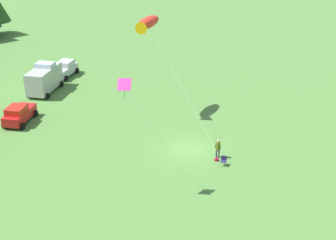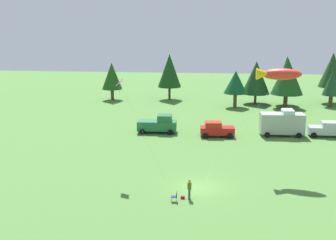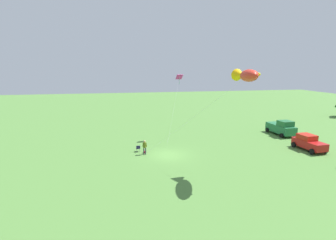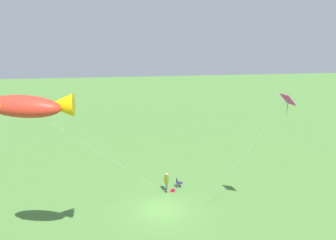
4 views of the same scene
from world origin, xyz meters
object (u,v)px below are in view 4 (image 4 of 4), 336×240
object	(u,v)px
kite_large_fish	(32,106)
person_kite_flyer	(167,181)
backpack_on_grass	(173,190)
folding_chair	(178,182)
kite_diamond_rainbow	(285,103)

from	to	relation	value
kite_large_fish	person_kite_flyer	bearing A→B (deg)	-132.58
backpack_on_grass	folding_chair	bearing A→B (deg)	-130.28
folding_chair	kite_large_fish	bearing A→B (deg)	-135.21
kite_large_fish	kite_diamond_rainbow	distance (m)	14.79
person_kite_flyer	folding_chair	distance (m)	1.42
kite_large_fish	kite_diamond_rainbow	xyz separation A→B (m)	(-14.52, -2.66, -0.86)
folding_chair	kite_large_fish	xyz separation A→B (m)	(8.90, 9.14, 8.98)
backpack_on_grass	person_kite_flyer	bearing A→B (deg)	-0.86
backpack_on_grass	kite_diamond_rainbow	distance (m)	12.00
backpack_on_grass	kite_diamond_rainbow	xyz separation A→B (m)	(-6.20, 5.79, 8.49)
folding_chair	backpack_on_grass	size ratio (longest dim) A/B	2.56
person_kite_flyer	kite_large_fish	xyz separation A→B (m)	(7.77, 8.46, 8.44)
person_kite_flyer	backpack_on_grass	world-z (taller)	person_kite_flyer
folding_chair	kite_diamond_rainbow	bearing A→B (deg)	-49.97
person_kite_flyer	backpack_on_grass	bearing A→B (deg)	8.28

